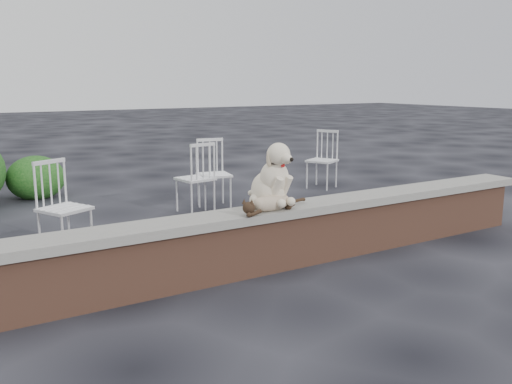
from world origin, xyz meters
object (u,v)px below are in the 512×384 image
chair_a (64,207)px  chair_d (322,159)px  chair_c (195,177)px  cat (270,202)px  dog (269,174)px  chair_b (214,174)px

chair_a → chair_d: same height
chair_c → chair_d: same height
chair_a → cat: bearing=-74.4°
dog → chair_a: bearing=126.7°
chair_b → chair_c: same height
chair_a → chair_c: bearing=-0.0°
chair_a → chair_d: bearing=-8.5°
chair_b → cat: bearing=-95.9°
chair_c → cat: bearing=71.4°
dog → cat: size_ratio=0.65×
cat → chair_c: (0.46, 2.55, -0.19)m
chair_c → chair_b: bearing=-167.0°
chair_b → chair_a: same height
cat → chair_b: 2.81m
cat → chair_b: size_ratio=1.01×
dog → chair_d: bearing=35.6°
dog → cat: (-0.08, -0.15, -0.23)m
dog → chair_a: dog is taller
chair_c → chair_d: bearing=-177.8°
chair_b → chair_d: size_ratio=1.00×
chair_d → cat: bearing=-71.3°
cat → dog: bearing=52.7°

